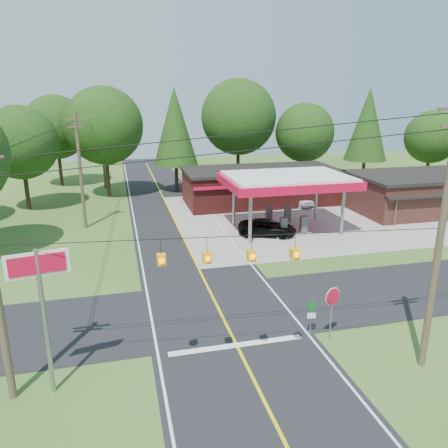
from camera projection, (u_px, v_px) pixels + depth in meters
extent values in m
plane|color=#30591F|center=(219.00, 311.00, 24.00)|extent=(120.00, 120.00, 0.00)
cube|color=black|center=(219.00, 310.00, 24.00)|extent=(8.00, 120.00, 0.02)
cube|color=black|center=(219.00, 310.00, 24.00)|extent=(70.00, 7.00, 0.02)
cube|color=yellow|center=(219.00, 310.00, 23.99)|extent=(0.15, 110.00, 0.00)
cylinder|color=gray|center=(250.00, 218.00, 34.31)|extent=(0.28, 0.28, 4.20)
cylinder|color=gray|center=(234.00, 203.00, 38.96)|extent=(0.28, 0.28, 4.20)
cylinder|color=gray|center=(343.00, 211.00, 36.15)|extent=(0.28, 0.28, 4.20)
cylinder|color=gray|center=(316.00, 198.00, 40.80)|extent=(0.28, 0.28, 4.20)
cube|color=red|center=(287.00, 181.00, 36.91)|extent=(10.60, 7.40, 0.70)
cube|color=white|center=(287.00, 176.00, 36.80)|extent=(10.00, 7.00, 0.25)
cube|color=#9E9B93|center=(293.00, 235.00, 36.45)|extent=(3.20, 0.90, 0.22)
cube|color=#3F3F44|center=(283.00, 226.00, 36.00)|extent=(0.55, 0.45, 1.50)
cube|color=#3F3F44|center=(304.00, 225.00, 36.42)|extent=(0.55, 0.45, 1.50)
cube|color=#9E9B93|center=(278.00, 223.00, 39.79)|extent=(3.20, 0.90, 0.22)
cube|color=#3F3F44|center=(269.00, 215.00, 39.35)|extent=(0.55, 0.45, 1.50)
cube|color=#3F3F44|center=(288.00, 214.00, 39.77)|extent=(0.55, 0.45, 1.50)
cube|color=#561B18|center=(260.00, 187.00, 47.19)|extent=(16.00, 7.00, 3.50)
cube|color=black|center=(261.00, 170.00, 46.64)|extent=(16.40, 7.40, 0.30)
cube|color=red|center=(272.00, 185.00, 43.57)|extent=(16.00, 0.50, 0.25)
cube|color=#361A16|center=(448.00, 192.00, 44.81)|extent=(20.00, 8.00, 3.50)
cylinder|color=#473828|center=(440.00, 241.00, 17.56)|extent=(0.30, 0.30, 11.50)
cylinder|color=#473828|center=(81.00, 172.00, 37.47)|extent=(0.30, 0.30, 10.00)
cube|color=#473828|center=(76.00, 119.00, 36.21)|extent=(1.80, 0.12, 0.12)
cube|color=#473828|center=(76.00, 127.00, 36.38)|extent=(1.40, 0.12, 0.12)
cylinder|color=#473828|center=(103.00, 150.00, 53.70)|extent=(0.30, 0.30, 9.50)
cube|color=#FAA70D|center=(161.00, 259.00, 16.31)|extent=(0.32, 0.32, 0.42)
cube|color=#FAA70D|center=(207.00, 257.00, 16.51)|extent=(0.32, 0.32, 0.42)
cube|color=#FAA70D|center=(251.00, 255.00, 16.71)|extent=(0.32, 0.32, 0.42)
cube|color=#FAA70D|center=(295.00, 253.00, 16.92)|extent=(0.32, 0.32, 0.42)
cylinder|color=#332316|center=(27.00, 191.00, 44.40)|extent=(0.44, 0.44, 3.96)
sphere|color=#17330E|center=(21.00, 143.00, 43.01)|extent=(7.26, 7.26, 7.26)
cylinder|color=#332316|center=(108.00, 177.00, 49.85)|extent=(0.44, 0.44, 4.68)
sphere|color=#17330E|center=(104.00, 126.00, 48.22)|extent=(8.58, 8.58, 8.58)
cylinder|color=#332316|center=(176.00, 174.00, 52.67)|extent=(0.44, 0.44, 4.32)
cone|color=#17330E|center=(175.00, 126.00, 51.06)|extent=(5.28, 5.28, 9.00)
cylinder|color=#332316|center=(238.00, 167.00, 55.34)|extent=(0.44, 0.44, 5.04)
sphere|color=#17330E|center=(238.00, 117.00, 53.57)|extent=(9.24, 9.24, 9.24)
cylinder|color=#332316|center=(303.00, 171.00, 55.47)|extent=(0.44, 0.44, 3.96)
sphere|color=#17330E|center=(305.00, 133.00, 54.08)|extent=(7.26, 7.26, 7.26)
cylinder|color=#332316|center=(363.00, 169.00, 56.32)|extent=(0.44, 0.44, 4.32)
cone|color=#17330E|center=(368.00, 124.00, 54.71)|extent=(5.28, 5.28, 9.00)
cylinder|color=#332316|center=(427.00, 171.00, 56.40)|extent=(0.44, 0.44, 3.60)
sphere|color=#17330E|center=(432.00, 137.00, 55.14)|extent=(6.60, 6.60, 6.60)
cylinder|color=#332316|center=(60.00, 169.00, 55.97)|extent=(0.44, 0.44, 4.32)
sphere|color=#17330E|center=(56.00, 127.00, 54.46)|extent=(7.92, 7.92, 7.92)
imported|color=black|center=(267.00, 228.00, 36.58)|extent=(6.39, 6.39, 1.33)
imported|color=white|center=(296.00, 199.00, 46.40)|extent=(5.45, 5.45, 1.46)
cylinder|color=gray|center=(45.00, 324.00, 16.65)|extent=(0.18, 0.18, 6.04)
cube|color=white|center=(37.00, 264.00, 15.95)|extent=(2.22, 0.49, 0.95)
cube|color=red|center=(37.00, 265.00, 15.90)|extent=(1.95, 0.42, 0.73)
cylinder|color=gray|center=(331.00, 316.00, 20.77)|extent=(0.07, 0.07, 2.61)
cylinder|color=gray|center=(311.00, 316.00, 21.32)|extent=(0.06, 0.06, 2.04)
cube|color=#0C591E|center=(312.00, 306.00, 21.13)|extent=(0.42, 0.10, 0.42)
cube|color=white|center=(311.00, 316.00, 21.28)|extent=(0.42, 0.10, 0.28)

